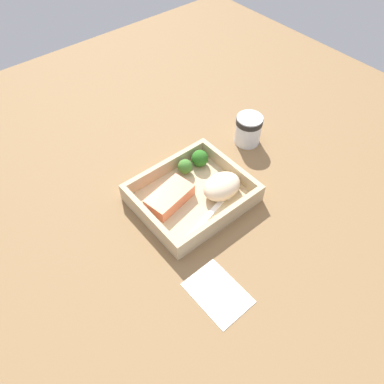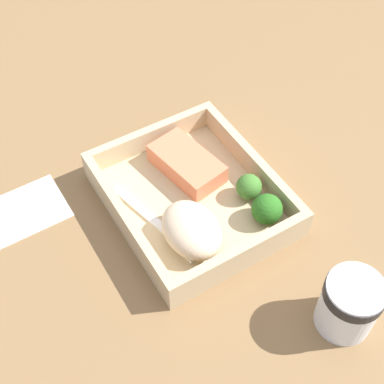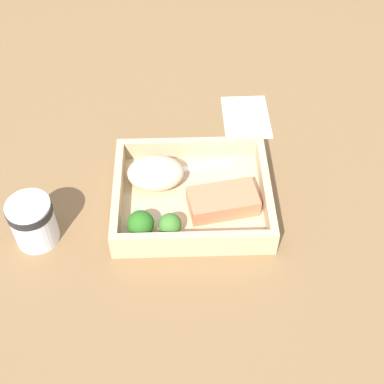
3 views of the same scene
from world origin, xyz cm
name	(u,v)px [view 1 (image 1 of 3)]	position (x,y,z in cm)	size (l,w,h in cm)	color
ground_plane	(192,203)	(0.00, 0.00, -1.00)	(160.00, 160.00, 2.00)	brown
takeout_tray	(192,198)	(0.00, 0.00, 0.60)	(24.39, 20.69, 1.20)	tan
tray_rim	(192,191)	(0.00, 0.00, 2.93)	(24.39, 20.69, 3.46)	tan
salmon_fillet	(170,197)	(-4.71, 2.00, 2.66)	(10.56, 5.76, 2.92)	#E77952
mashed_potatoes	(222,186)	(5.69, -3.48, 3.54)	(9.11, 6.82, 4.68)	beige
broccoli_floret_1	(185,167)	(3.47, 6.70, 3.16)	(3.45, 3.45, 3.74)	#819856
broccoli_floret_2	(200,158)	(7.79, 6.49, 3.28)	(4.02, 4.02, 4.15)	#789950
fork	(216,208)	(1.80, -5.90, 1.42)	(15.74, 5.38, 0.44)	white
paper_cup	(248,128)	(23.54, 6.10, 4.31)	(6.68, 6.68, 7.73)	white
receipt_slip	(218,293)	(-10.70, -20.45, 0.12)	(8.45, 11.83, 0.24)	white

